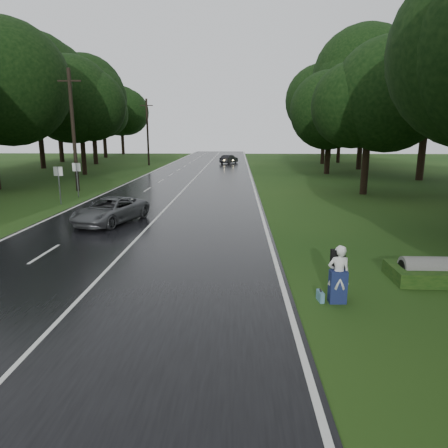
# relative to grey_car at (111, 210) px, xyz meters

# --- Properties ---
(ground) EXTENTS (160.00, 160.00, 0.00)m
(ground) POSITION_rel_grey_car_xyz_m (2.12, -7.55, -0.68)
(ground) COLOR #224013
(ground) RESTS_ON ground
(road) EXTENTS (12.00, 140.00, 0.04)m
(road) POSITION_rel_grey_car_xyz_m (2.12, 12.45, -0.66)
(road) COLOR black
(road) RESTS_ON ground
(lane_center) EXTENTS (0.12, 140.00, 0.01)m
(lane_center) POSITION_rel_grey_car_xyz_m (2.12, 12.45, -0.64)
(lane_center) COLOR silver
(lane_center) RESTS_ON road
(grey_car) EXTENTS (3.53, 5.08, 1.29)m
(grey_car) POSITION_rel_grey_car_xyz_m (0.00, 0.00, 0.00)
(grey_car) COLOR #4A4D4F
(grey_car) RESTS_ON road
(far_car) EXTENTS (2.83, 4.11, 1.28)m
(far_car) POSITION_rel_grey_car_xyz_m (5.18, 41.66, -0.00)
(far_car) COLOR black
(far_car) RESTS_ON road
(hitchhiker) EXTENTS (0.61, 0.55, 1.64)m
(hitchhiker) POSITION_rel_grey_car_xyz_m (9.30, -9.64, 0.08)
(hitchhiker) COLOR silver
(hitchhiker) RESTS_ON ground
(suitcase) EXTENTS (0.16, 0.41, 0.29)m
(suitcase) POSITION_rel_grey_car_xyz_m (8.86, -9.58, -0.54)
(suitcase) COLOR teal
(suitcase) RESTS_ON ground
(culvert) EXTENTS (1.56, 0.78, 0.78)m
(culvert) POSITION_rel_grey_car_xyz_m (12.53, -7.85, -0.68)
(culvert) COLOR slate
(culvert) RESTS_ON ground
(utility_pole_mid) EXTENTS (1.80, 0.28, 9.40)m
(utility_pole_mid) POSITION_rel_grey_car_xyz_m (-6.38, 11.78, -0.68)
(utility_pole_mid) COLOR black
(utility_pole_mid) RESTS_ON ground
(utility_pole_far) EXTENTS (1.80, 0.28, 9.28)m
(utility_pole_far) POSITION_rel_grey_car_xyz_m (-6.38, 38.33, -0.68)
(utility_pole_far) COLOR black
(utility_pole_far) RESTS_ON ground
(road_sign_a) EXTENTS (0.59, 0.10, 2.45)m
(road_sign_a) POSITION_rel_grey_car_xyz_m (-5.08, 5.57, -0.68)
(road_sign_a) COLOR white
(road_sign_a) RESTS_ON ground
(road_sign_b) EXTENTS (0.59, 0.10, 2.47)m
(road_sign_b) POSITION_rel_grey_car_xyz_m (-5.08, 8.58, -0.68)
(road_sign_b) COLOR white
(road_sign_b) RESTS_ON ground
(tree_left_e) EXTENTS (8.81, 8.81, 13.77)m
(tree_left_e) POSITION_rel_grey_car_xyz_m (-10.67, 24.71, -0.68)
(tree_left_e) COLOR black
(tree_left_e) RESTS_ON ground
(tree_left_f) EXTENTS (10.72, 10.72, 16.75)m
(tree_left_f) POSITION_rel_grey_car_xyz_m (-14.83, 40.28, -0.68)
(tree_left_f) COLOR black
(tree_left_f) RESTS_ON ground
(tree_right_d) EXTENTS (7.99, 7.99, 12.48)m
(tree_right_d) POSITION_rel_grey_car_xyz_m (16.15, 10.77, -0.68)
(tree_right_d) COLOR black
(tree_right_d) RESTS_ON ground
(tree_right_e) EXTENTS (7.33, 7.33, 11.45)m
(tree_right_e) POSITION_rel_grey_car_xyz_m (16.74, 26.57, -0.68)
(tree_right_e) COLOR black
(tree_right_e) RESTS_ON ground
(tree_right_f) EXTENTS (10.07, 10.07, 15.73)m
(tree_right_f) POSITION_rel_grey_car_xyz_m (19.33, 41.86, -0.68)
(tree_right_f) COLOR black
(tree_right_f) RESTS_ON ground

